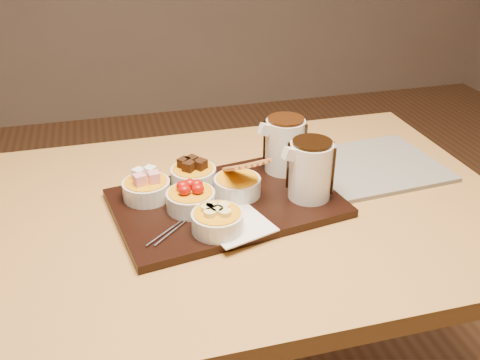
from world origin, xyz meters
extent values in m
cube|color=#BB8A45|center=(0.00, 0.00, 0.73)|extent=(1.20, 0.80, 0.04)
cylinder|color=#BB8A45|center=(-0.54, 0.34, 0.35)|extent=(0.06, 0.06, 0.71)
cylinder|color=#BB8A45|center=(0.54, 0.34, 0.35)|extent=(0.06, 0.06, 0.71)
cube|color=black|center=(-0.01, 0.00, 0.76)|extent=(0.50, 0.37, 0.02)
cube|color=white|center=(-0.01, -0.10, 0.77)|extent=(0.15, 0.15, 0.00)
cylinder|color=silver|center=(-0.17, 0.05, 0.79)|extent=(0.10, 0.10, 0.04)
cylinder|color=silver|center=(-0.06, 0.08, 0.79)|extent=(0.10, 0.10, 0.04)
cylinder|color=silver|center=(-0.09, -0.02, 0.79)|extent=(0.10, 0.10, 0.04)
cylinder|color=silver|center=(0.02, 0.01, 0.79)|extent=(0.10, 0.10, 0.04)
cylinder|color=silver|center=(-0.05, -0.11, 0.79)|extent=(0.10, 0.10, 0.04)
cylinder|color=silver|center=(0.16, -0.03, 0.83)|extent=(0.10, 0.10, 0.12)
cylinder|color=silver|center=(0.15, 0.10, 0.83)|extent=(0.10, 0.10, 0.12)
cube|color=beige|center=(0.37, 0.08, 0.76)|extent=(0.35, 0.29, 0.01)
camera|label=1|loc=(-0.23, -0.94, 1.34)|focal=40.00mm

